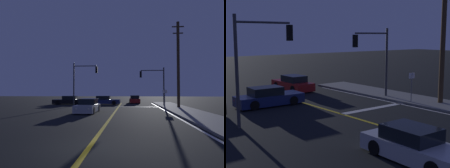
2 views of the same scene
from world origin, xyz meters
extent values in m
cube|color=silver|center=(2.74, 21.28, 0.01)|extent=(5.47, 0.50, 0.01)
cube|color=navy|center=(-2.35, 26.46, 0.44)|extent=(4.72, 1.91, 0.68)
cube|color=black|center=(-2.63, 26.46, 1.04)|extent=(2.19, 1.58, 0.60)
cylinder|color=black|center=(-0.88, 27.23, 0.32)|extent=(0.65, 0.24, 0.64)
cylinder|color=black|center=(-0.93, 25.59, 0.32)|extent=(0.65, 0.24, 0.64)
cylinder|color=black|center=(-3.77, 27.32, 0.32)|extent=(0.65, 0.24, 0.64)
cylinder|color=black|center=(-3.83, 25.68, 0.32)|extent=(0.65, 0.24, 0.64)
sphere|color=#FFF4CC|center=(-0.06, 26.93, 0.52)|extent=(0.18, 0.18, 0.18)
sphere|color=#FFF4CC|center=(-0.10, 25.84, 0.52)|extent=(0.18, 0.18, 0.18)
sphere|color=red|center=(-4.62, 27.07, 0.52)|extent=(0.14, 0.14, 0.14)
sphere|color=red|center=(-4.65, 25.98, 0.52)|extent=(0.14, 0.14, 0.14)
cube|color=#B2B5BA|center=(-2.60, 13.35, 0.44)|extent=(1.87, 4.70, 0.68)
cube|color=black|center=(-2.59, 13.63, 1.04)|extent=(1.57, 2.18, 0.60)
cylinder|color=black|center=(-1.74, 14.78, 0.32)|extent=(0.23, 0.64, 0.64)
cylinder|color=black|center=(-3.40, 14.81, 0.32)|extent=(0.23, 0.64, 0.64)
sphere|color=red|center=(-2.00, 15.63, 0.52)|extent=(0.14, 0.14, 0.14)
sphere|color=red|center=(-3.11, 15.65, 0.52)|extent=(0.14, 0.14, 0.14)
cube|color=maroon|center=(2.33, 31.30, 0.44)|extent=(1.82, 4.70, 0.68)
cube|color=black|center=(2.33, 31.02, 1.04)|extent=(1.53, 2.18, 0.60)
cylinder|color=black|center=(1.50, 32.74, 0.32)|extent=(0.23, 0.64, 0.64)
cylinder|color=black|center=(3.11, 32.77, 0.32)|extent=(0.23, 0.64, 0.64)
cylinder|color=black|center=(1.55, 29.84, 0.32)|extent=(0.23, 0.64, 0.64)
cylinder|color=black|center=(3.16, 29.87, 0.32)|extent=(0.23, 0.64, 0.64)
sphere|color=#FFF4CC|center=(1.75, 33.57, 0.52)|extent=(0.18, 0.18, 0.18)
sphere|color=#FFF4CC|center=(2.83, 33.59, 0.52)|extent=(0.18, 0.18, 0.18)
sphere|color=red|center=(1.83, 29.01, 0.52)|extent=(0.14, 0.14, 0.14)
sphere|color=red|center=(2.91, 29.03, 0.52)|extent=(0.14, 0.14, 0.14)
cylinder|color=#38383D|center=(6.27, 23.58, 2.71)|extent=(0.18, 0.18, 5.42)
cylinder|color=#38383D|center=(4.66, 23.58, 5.02)|extent=(3.23, 0.12, 0.12)
cube|color=black|center=(3.05, 23.58, 4.47)|extent=(0.28, 0.28, 0.90)
sphere|color=red|center=(3.05, 23.58, 4.74)|extent=(0.22, 0.22, 0.22)
sphere|color=#4C2D05|center=(3.05, 23.58, 4.47)|extent=(0.22, 0.22, 0.22)
sphere|color=#0A3814|center=(3.05, 23.58, 4.20)|extent=(0.22, 0.22, 0.22)
cylinder|color=#38383D|center=(-6.27, 22.18, 2.99)|extent=(0.18, 0.18, 5.98)
cylinder|color=#38383D|center=(-4.68, 22.18, 5.58)|extent=(3.18, 0.12, 0.12)
cube|color=black|center=(-3.09, 22.18, 5.03)|extent=(0.28, 0.28, 0.90)
sphere|color=red|center=(-3.09, 22.18, 5.30)|extent=(0.22, 0.22, 0.22)
sphere|color=#4C2D05|center=(-3.09, 22.18, 5.03)|extent=(0.22, 0.22, 0.22)
sphere|color=#0A3814|center=(-3.09, 22.18, 4.76)|extent=(0.22, 0.22, 0.22)
cylinder|color=#42301E|center=(7.37, 19.30, 5.28)|extent=(0.35, 0.35, 10.56)
cylinder|color=slate|center=(5.97, 20.78, 1.14)|extent=(0.06, 0.06, 2.28)
cube|color=white|center=(5.97, 20.78, 2.03)|extent=(0.56, 0.07, 0.40)
camera|label=1|loc=(1.50, -7.98, 2.08)|focal=35.43mm
camera|label=2|loc=(-12.82, 5.21, 4.93)|focal=54.14mm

